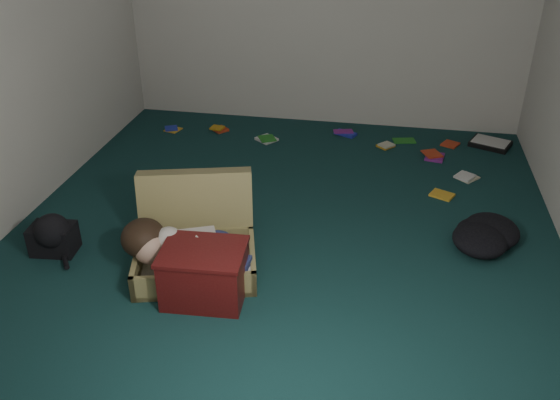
% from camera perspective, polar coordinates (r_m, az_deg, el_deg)
% --- Properties ---
extents(floor, '(4.50, 4.50, 0.00)m').
position_cam_1_polar(floor, '(4.41, 0.36, -3.04)').
color(floor, '#133636').
rests_on(floor, ground).
extents(wall_front, '(4.50, 0.00, 4.50)m').
position_cam_1_polar(wall_front, '(1.89, -11.82, -5.42)').
color(wall_front, silver).
rests_on(wall_front, ground).
extents(wall_left, '(0.00, 4.50, 4.50)m').
position_cam_1_polar(wall_left, '(4.65, -25.37, 13.42)').
color(wall_left, silver).
rests_on(wall_left, ground).
extents(suitcase, '(0.95, 0.94, 0.58)m').
position_cam_1_polar(suitcase, '(4.05, -8.10, -3.71)').
color(suitcase, '#978C53').
rests_on(suitcase, floor).
extents(person, '(0.87, 0.44, 0.36)m').
position_cam_1_polar(person, '(3.86, -9.08, -4.75)').
color(person, beige).
rests_on(person, suitcase).
extents(maroon_bin, '(0.53, 0.43, 0.35)m').
position_cam_1_polar(maroon_bin, '(3.70, -7.30, -7.03)').
color(maroon_bin, '#4F1010').
rests_on(maroon_bin, floor).
extents(backpack, '(0.40, 0.33, 0.22)m').
position_cam_1_polar(backpack, '(4.42, -20.98, -3.41)').
color(backpack, black).
rests_on(backpack, floor).
extents(clothing_pile, '(0.58, 0.53, 0.15)m').
position_cam_1_polar(clothing_pile, '(4.50, 18.36, -2.84)').
color(clothing_pile, black).
rests_on(clothing_pile, floor).
extents(paper_tray, '(0.44, 0.39, 0.05)m').
position_cam_1_polar(paper_tray, '(6.13, 19.59, 5.15)').
color(paper_tray, black).
rests_on(paper_tray, floor).
extents(book_scatter, '(3.06, 1.36, 0.02)m').
position_cam_1_polar(book_scatter, '(5.77, 7.14, 5.00)').
color(book_scatter, gold).
rests_on(book_scatter, floor).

